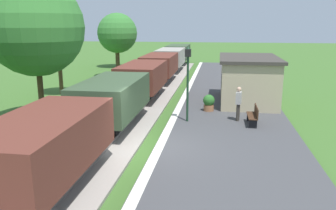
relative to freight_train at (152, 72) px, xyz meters
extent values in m
plane|color=#3D6628|center=(2.40, -12.78, -1.40)|extent=(160.00, 160.00, 0.00)
cube|color=#424244|center=(5.60, -12.78, -1.27)|extent=(6.00, 60.00, 0.25)
cube|color=silver|center=(2.80, -12.78, -1.14)|extent=(0.36, 60.00, 0.01)
cube|color=#9E9389|center=(0.00, -12.78, -1.34)|extent=(3.80, 60.00, 0.12)
cube|color=slate|center=(0.72, -12.78, -1.21)|extent=(0.07, 60.00, 0.14)
cube|color=slate|center=(-0.72, -12.78, -1.21)|extent=(0.07, 60.00, 0.14)
cube|color=brown|center=(0.00, -16.50, 0.18)|extent=(2.50, 5.60, 1.60)
cube|color=black|center=(0.00, -16.50, -0.47)|extent=(2.10, 5.15, 0.50)
cylinder|color=black|center=(0.00, -14.71, -0.72)|extent=(1.56, 0.84, 0.84)
cylinder|color=black|center=(0.00, -18.29, -0.72)|extent=(1.56, 0.84, 0.84)
cylinder|color=black|center=(0.00, -13.55, -0.47)|extent=(0.20, 0.30, 0.20)
cube|color=#384C33|center=(0.00, -9.90, 0.18)|extent=(2.50, 5.60, 1.60)
cube|color=black|center=(0.00, -9.90, -0.47)|extent=(2.10, 5.15, 0.50)
cylinder|color=black|center=(0.00, -8.11, -0.72)|extent=(1.56, 0.84, 0.84)
cylinder|color=black|center=(0.00, -11.69, -0.72)|extent=(1.56, 0.84, 0.84)
cylinder|color=black|center=(0.00, -6.95, -0.47)|extent=(0.20, 0.30, 0.20)
cylinder|color=black|center=(0.00, -12.85, -0.47)|extent=(0.20, 0.30, 0.20)
cube|color=brown|center=(0.00, -3.30, 0.18)|extent=(2.50, 5.60, 1.60)
cube|color=black|center=(0.00, -3.30, -0.47)|extent=(2.10, 5.15, 0.50)
cylinder|color=black|center=(0.00, -1.51, -0.72)|extent=(1.56, 0.84, 0.84)
cylinder|color=black|center=(0.00, -5.09, -0.72)|extent=(1.56, 0.84, 0.84)
cylinder|color=black|center=(0.00, -0.35, -0.47)|extent=(0.20, 0.30, 0.20)
cylinder|color=black|center=(0.00, -6.25, -0.47)|extent=(0.20, 0.30, 0.20)
cube|color=brown|center=(0.00, 3.30, 0.18)|extent=(2.50, 5.60, 1.60)
cube|color=black|center=(0.00, 3.30, -0.47)|extent=(2.10, 5.15, 0.50)
cylinder|color=black|center=(0.00, 5.09, -0.72)|extent=(1.56, 0.84, 0.84)
cylinder|color=black|center=(0.00, 1.51, -0.72)|extent=(1.56, 0.84, 0.84)
cylinder|color=black|center=(0.00, 6.25, -0.47)|extent=(0.20, 0.30, 0.20)
cylinder|color=black|center=(0.00, 0.35, -0.47)|extent=(0.20, 0.30, 0.20)
cube|color=gray|center=(0.00, 9.90, 0.18)|extent=(2.50, 5.60, 1.60)
cube|color=black|center=(0.00, 9.90, -0.47)|extent=(2.10, 5.15, 0.50)
cylinder|color=black|center=(0.00, 11.69, -0.72)|extent=(1.56, 0.84, 0.84)
cylinder|color=black|center=(0.00, 8.11, -0.72)|extent=(1.56, 0.84, 0.84)
cylinder|color=black|center=(0.00, 12.85, -0.47)|extent=(0.20, 0.30, 0.20)
cylinder|color=black|center=(0.00, 6.95, -0.47)|extent=(0.20, 0.30, 0.20)
cube|color=#384C33|center=(0.00, 16.50, 0.18)|extent=(2.50, 5.60, 1.60)
cube|color=black|center=(0.00, 16.50, -0.47)|extent=(2.10, 5.15, 0.50)
cylinder|color=black|center=(0.00, 18.29, -0.72)|extent=(1.56, 0.84, 0.84)
cylinder|color=black|center=(0.00, 14.71, -0.72)|extent=(1.56, 0.84, 0.84)
cylinder|color=black|center=(0.00, 19.45, -0.47)|extent=(0.20, 0.30, 0.20)
cylinder|color=black|center=(0.00, 13.55, -0.47)|extent=(0.20, 0.30, 0.20)
cube|color=tan|center=(6.80, -4.15, 0.15)|extent=(3.20, 5.50, 2.60)
cube|color=#3D3833|center=(6.80, -4.15, 1.54)|extent=(3.50, 5.80, 0.18)
cube|color=black|center=(5.19, -5.25, 0.28)|extent=(0.03, 0.90, 0.80)
cube|color=#422819|center=(6.67, -9.17, -0.71)|extent=(0.42, 1.50, 0.04)
cube|color=#422819|center=(6.86, -9.17, -0.46)|extent=(0.04, 1.50, 0.45)
cube|color=black|center=(6.67, -9.77, -0.94)|extent=(0.38, 0.06, 0.42)
cube|color=black|center=(6.67, -8.57, -0.94)|extent=(0.38, 0.06, 0.42)
cylinder|color=#38332D|center=(6.02, -8.64, -0.72)|extent=(0.15, 0.15, 0.86)
cylinder|color=#38332D|center=(6.05, -8.49, -0.72)|extent=(0.15, 0.15, 0.86)
cube|color=#B2ADA8|center=(6.04, -8.57, 0.01)|extent=(0.32, 0.42, 0.60)
sphere|color=tan|center=(6.04, -8.57, 0.45)|extent=(0.22, 0.22, 0.22)
cylinder|color=#9E6642|center=(4.53, -6.81, -0.98)|extent=(0.56, 0.56, 0.34)
sphere|color=#2D6B28|center=(4.53, -6.81, -0.55)|extent=(0.64, 0.64, 0.64)
cylinder|color=#193823|center=(3.54, -9.04, 0.45)|extent=(0.11, 0.11, 3.20)
cube|color=black|center=(3.54, -9.04, 2.23)|extent=(0.28, 0.28, 0.36)
sphere|color=#F2E5BF|center=(3.54, -9.04, 2.23)|extent=(0.20, 0.20, 0.20)
cone|color=#193823|center=(3.54, -9.04, 2.47)|extent=(0.20, 0.20, 0.16)
cylinder|color=#4C3823|center=(-3.88, -9.53, 0.12)|extent=(0.28, 0.28, 3.02)
sphere|color=#387A33|center=(-3.88, -9.53, 3.41)|extent=(4.76, 4.76, 4.76)
cylinder|color=#4C3823|center=(-6.15, -2.59, -0.17)|extent=(0.28, 0.28, 2.45)
sphere|color=#387A33|center=(-6.15, -2.59, 2.13)|extent=(2.89, 2.89, 2.89)
cylinder|color=#4C3823|center=(-4.31, 5.52, -0.02)|extent=(0.28, 0.28, 2.75)
sphere|color=#387A33|center=(-4.31, 5.52, 2.71)|extent=(3.62, 3.62, 3.62)
cylinder|color=#4C3823|center=(-6.69, 12.85, -0.31)|extent=(0.28, 0.28, 2.18)
sphere|color=#2D6B28|center=(-6.69, 12.85, 2.23)|extent=(3.86, 3.86, 3.86)
camera|label=1|loc=(5.03, -25.38, 3.62)|focal=36.57mm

